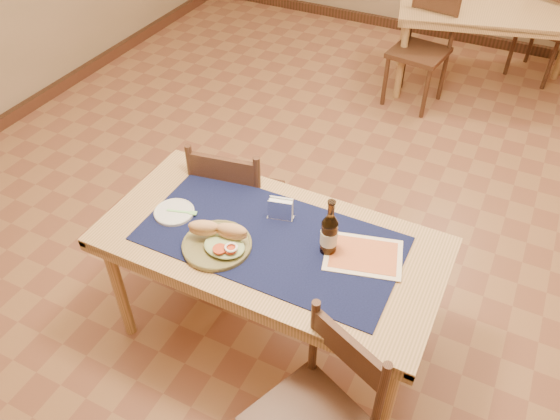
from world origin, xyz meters
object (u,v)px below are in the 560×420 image
at_px(chair_main_near, 316,416).
at_px(sandwich_plate, 219,242).
at_px(main_table, 271,251).
at_px(chair_main_far, 237,201).
at_px(beer_bottle, 329,233).
at_px(napkin_holder, 281,209).
at_px(back_table, 495,17).

xyz_separation_m(chair_main_near, sandwich_plate, (-0.67, 0.41, 0.32)).
bearing_deg(sandwich_plate, chair_main_near, -31.42).
xyz_separation_m(main_table, chair_main_near, (0.49, -0.56, -0.20)).
bearing_deg(chair_main_far, chair_main_near, -46.89).
bearing_deg(chair_main_far, sandwich_plate, -66.01).
height_order(sandwich_plate, beer_bottle, beer_bottle).
xyz_separation_m(sandwich_plate, napkin_holder, (0.16, 0.30, 0.02)).
bearing_deg(main_table, back_table, 82.10).
relative_size(main_table, beer_bottle, 5.51).
distance_m(back_table, napkin_holder, 3.21).
distance_m(chair_main_far, chair_main_near, 1.36).
distance_m(beer_bottle, napkin_holder, 0.31).
height_order(main_table, beer_bottle, beer_bottle).
xyz_separation_m(main_table, napkin_holder, (-0.02, 0.15, 0.14)).
bearing_deg(sandwich_plate, napkin_holder, 61.67).
relative_size(main_table, chair_main_far, 1.72).
height_order(beer_bottle, napkin_holder, beer_bottle).
bearing_deg(napkin_holder, main_table, -82.06).
height_order(chair_main_near, beer_bottle, beer_bottle).
relative_size(sandwich_plate, beer_bottle, 1.10).
height_order(main_table, sandwich_plate, sandwich_plate).
bearing_deg(back_table, chair_main_far, -107.38).
height_order(main_table, napkin_holder, napkin_holder).
relative_size(main_table, back_table, 0.90).
relative_size(chair_main_far, napkin_holder, 7.03).
bearing_deg(beer_bottle, chair_main_far, 151.54).
xyz_separation_m(chair_main_near, beer_bottle, (-0.22, 0.61, 0.40)).
bearing_deg(chair_main_far, beer_bottle, -28.46).
distance_m(main_table, chair_main_far, 0.64).
xyz_separation_m(back_table, napkin_holder, (-0.48, -3.17, 0.14)).
relative_size(back_table, napkin_holder, 13.39).
bearing_deg(chair_main_far, main_table, -44.19).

